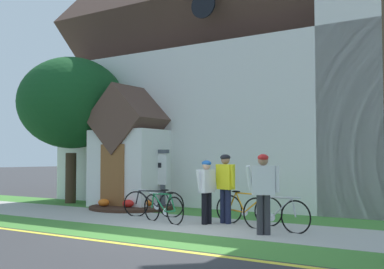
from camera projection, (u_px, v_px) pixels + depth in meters
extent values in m
plane|color=#333335|center=(252.00, 215.00, 13.80)|extent=(140.00, 140.00, 0.00)
cube|color=#A8A59E|center=(141.00, 219.00, 12.91)|extent=(32.00, 2.70, 0.01)
cube|color=#427F33|center=(83.00, 229.00, 11.11)|extent=(32.00, 1.58, 0.01)
cube|color=#427F33|center=(188.00, 211.00, 14.83)|extent=(24.00, 1.89, 0.01)
cube|color=yellow|center=(50.00, 235.00, 10.33)|extent=(28.00, 0.16, 0.01)
cube|color=white|center=(264.00, 132.00, 19.72)|extent=(13.97, 9.46, 5.46)
cube|color=brown|center=(263.00, 23.00, 19.94)|extent=(14.47, 9.63, 9.63)
cube|color=white|center=(129.00, 168.00, 16.38)|extent=(2.40, 1.60, 2.60)
cube|color=brown|center=(129.00, 120.00, 16.46)|extent=(2.40, 1.80, 2.40)
cube|color=brown|center=(112.00, 176.00, 15.68)|extent=(1.00, 0.06, 2.10)
cube|color=black|center=(94.00, 146.00, 18.35)|extent=(0.76, 0.06, 1.90)
cone|color=black|center=(95.00, 121.00, 18.40)|extent=(0.80, 0.06, 0.80)
cylinder|color=black|center=(203.00, 5.00, 15.93)|extent=(0.90, 0.06, 0.90)
cube|color=#474C56|center=(124.00, 195.00, 16.46)|extent=(0.12, 0.12, 0.77)
cube|color=#474C56|center=(163.00, 197.00, 15.70)|extent=(0.12, 0.12, 0.77)
cube|color=white|center=(143.00, 169.00, 16.13)|extent=(1.87, 0.20, 1.03)
cube|color=#474C56|center=(143.00, 152.00, 16.15)|extent=(1.99, 0.25, 0.12)
cube|color=black|center=(142.00, 165.00, 16.09)|extent=(1.49, 0.11, 0.16)
cylinder|color=#382319|center=(132.00, 207.00, 15.58)|extent=(2.74, 2.74, 0.10)
ellipsoid|color=orange|center=(147.00, 203.00, 15.39)|extent=(0.36, 0.36, 0.24)
ellipsoid|color=red|center=(151.00, 201.00, 16.08)|extent=(0.36, 0.36, 0.24)
ellipsoid|color=orange|center=(130.00, 201.00, 16.16)|extent=(0.36, 0.36, 0.24)
ellipsoid|color=orange|center=(104.00, 203.00, 15.41)|extent=(0.36, 0.36, 0.24)
ellipsoid|color=red|center=(128.00, 203.00, 15.12)|extent=(0.36, 0.36, 0.24)
torus|color=black|center=(229.00, 209.00, 12.18)|extent=(0.73, 0.06, 0.73)
torus|color=black|center=(268.00, 212.00, 11.63)|extent=(0.73, 0.06, 0.73)
cylinder|color=orange|center=(255.00, 204.00, 11.83)|extent=(0.57, 0.05, 0.47)
cylinder|color=orange|center=(250.00, 194.00, 11.90)|extent=(0.79, 0.06, 0.07)
cylinder|color=orange|center=(240.00, 202.00, 12.03)|extent=(0.27, 0.04, 0.49)
cylinder|color=orange|center=(237.00, 211.00, 12.07)|extent=(0.43, 0.05, 0.09)
cylinder|color=orange|center=(233.00, 201.00, 12.14)|extent=(0.22, 0.04, 0.44)
cylinder|color=orange|center=(267.00, 203.00, 11.67)|extent=(0.12, 0.04, 0.40)
ellipsoid|color=black|center=(236.00, 191.00, 12.11)|extent=(0.24, 0.09, 0.05)
cylinder|color=silver|center=(265.00, 194.00, 11.70)|extent=(0.44, 0.04, 0.03)
cylinder|color=silver|center=(244.00, 212.00, 11.96)|extent=(0.18, 0.03, 0.18)
torus|color=black|center=(171.00, 205.00, 13.36)|extent=(0.70, 0.29, 0.73)
torus|color=black|center=(136.00, 204.00, 13.58)|extent=(0.70, 0.29, 0.73)
cylinder|color=black|center=(148.00, 198.00, 13.51)|extent=(0.54, 0.23, 0.46)
cylinder|color=black|center=(152.00, 191.00, 13.50)|extent=(0.73, 0.30, 0.04)
cylinder|color=black|center=(161.00, 199.00, 13.43)|extent=(0.26, 0.12, 0.45)
cylinder|color=black|center=(164.00, 206.00, 13.40)|extent=(0.40, 0.18, 0.09)
cylinder|color=black|center=(168.00, 198.00, 13.38)|extent=(0.22, 0.11, 0.39)
cylinder|color=black|center=(137.00, 197.00, 13.58)|extent=(0.12, 0.08, 0.39)
ellipsoid|color=black|center=(165.00, 190.00, 13.41)|extent=(0.25, 0.16, 0.05)
cylinder|color=silver|center=(139.00, 190.00, 13.58)|extent=(0.42, 0.18, 0.03)
cylinder|color=silver|center=(157.00, 206.00, 13.44)|extent=(0.18, 0.08, 0.18)
torus|color=black|center=(175.00, 211.00, 11.87)|extent=(0.69, 0.26, 0.71)
torus|color=black|center=(152.00, 208.00, 12.65)|extent=(0.69, 0.26, 0.71)
cylinder|color=#19723F|center=(159.00, 203.00, 12.40)|extent=(0.53, 0.20, 0.45)
cylinder|color=#19723F|center=(162.00, 194.00, 12.32)|extent=(0.72, 0.27, 0.07)
cylinder|color=#19723F|center=(168.00, 203.00, 12.11)|extent=(0.25, 0.11, 0.47)
cylinder|color=#19723F|center=(170.00, 211.00, 12.03)|extent=(0.40, 0.16, 0.09)
cylinder|color=#19723F|center=(173.00, 203.00, 11.95)|extent=(0.21, 0.10, 0.42)
cylinder|color=#19723F|center=(153.00, 201.00, 12.63)|extent=(0.12, 0.07, 0.38)
ellipsoid|color=black|center=(171.00, 193.00, 12.03)|extent=(0.25, 0.15, 0.05)
cylinder|color=silver|center=(154.00, 193.00, 12.61)|extent=(0.43, 0.16, 0.03)
cylinder|color=silver|center=(165.00, 212.00, 12.18)|extent=(0.18, 0.07, 0.18)
torus|color=black|center=(256.00, 214.00, 11.17)|extent=(0.74, 0.15, 0.75)
torus|color=black|center=(296.00, 217.00, 10.49)|extent=(0.74, 0.15, 0.75)
cylinder|color=#B7B7BC|center=(282.00, 208.00, 10.73)|extent=(0.56, 0.12, 0.48)
cylinder|color=#B7B7BC|center=(277.00, 197.00, 10.81)|extent=(0.76, 0.15, 0.04)
cylinder|color=#B7B7BC|center=(267.00, 207.00, 10.98)|extent=(0.26, 0.07, 0.48)
cylinder|color=#B7B7BC|center=(264.00, 215.00, 11.03)|extent=(0.42, 0.10, 0.09)
cylinder|color=#B7B7BC|center=(260.00, 205.00, 11.12)|extent=(0.22, 0.07, 0.43)
cylinder|color=#B7B7BC|center=(294.00, 208.00, 10.52)|extent=(0.12, 0.05, 0.41)
ellipsoid|color=black|center=(263.00, 195.00, 11.07)|extent=(0.25, 0.12, 0.05)
cylinder|color=silver|center=(292.00, 198.00, 10.56)|extent=(0.44, 0.09, 0.03)
cylinder|color=silver|center=(272.00, 217.00, 10.89)|extent=(0.18, 0.05, 0.18)
cylinder|color=black|center=(205.00, 209.00, 11.86)|extent=(0.15, 0.15, 0.79)
cylinder|color=black|center=(209.00, 208.00, 12.00)|extent=(0.15, 0.15, 0.79)
cube|color=silver|center=(207.00, 181.00, 11.97)|extent=(0.24, 0.46, 0.57)
sphere|color=tan|center=(207.00, 165.00, 11.99)|extent=(0.20, 0.20, 0.20)
ellipsoid|color=#1E59B2|center=(207.00, 163.00, 11.99)|extent=(0.27, 0.23, 0.14)
cylinder|color=silver|center=(199.00, 180.00, 11.78)|extent=(0.09, 0.19, 0.52)
cylinder|color=silver|center=(214.00, 180.00, 12.16)|extent=(0.09, 0.18, 0.52)
cylinder|color=#2D2D33|center=(260.00, 215.00, 10.27)|extent=(0.15, 0.15, 0.86)
cylinder|color=#2D2D33|center=(267.00, 215.00, 10.26)|extent=(0.15, 0.15, 0.86)
cube|color=silver|center=(263.00, 180.00, 10.30)|extent=(0.52, 0.41, 0.63)
sphere|color=#936B51|center=(263.00, 160.00, 10.32)|extent=(0.22, 0.22, 0.22)
ellipsoid|color=red|center=(263.00, 158.00, 10.33)|extent=(0.34, 0.36, 0.16)
cylinder|color=silver|center=(249.00, 179.00, 10.36)|extent=(0.09, 0.23, 0.57)
cylinder|color=silver|center=(277.00, 179.00, 10.25)|extent=(0.09, 0.10, 0.57)
cylinder|color=#191E38|center=(228.00, 207.00, 11.98)|extent=(0.15, 0.15, 0.86)
cylinder|color=#191E38|center=(223.00, 206.00, 12.12)|extent=(0.15, 0.15, 0.86)
cube|color=yellow|center=(225.00, 177.00, 12.09)|extent=(0.52, 0.33, 0.63)
sphere|color=#936B51|center=(225.00, 160.00, 12.11)|extent=(0.22, 0.22, 0.22)
ellipsoid|color=black|center=(225.00, 157.00, 12.11)|extent=(0.30, 0.33, 0.16)
cylinder|color=yellow|center=(233.00, 176.00, 11.84)|extent=(0.09, 0.16, 0.57)
cylinder|color=yellow|center=(218.00, 175.00, 12.34)|extent=(0.09, 0.22, 0.57)
cylinder|color=#3D2D1E|center=(71.00, 178.00, 17.65)|extent=(0.39, 0.39, 1.84)
ellipsoid|color=#14471E|center=(72.00, 103.00, 17.79)|extent=(3.92, 3.92, 3.37)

